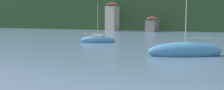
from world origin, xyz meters
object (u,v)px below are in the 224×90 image
(shore_building_west, at_px, (112,17))
(sailboat_far_2, at_px, (98,40))
(shore_building_westcentral, at_px, (152,24))
(sailboat_mid_4, at_px, (185,51))

(shore_building_west, xyz_separation_m, sailboat_far_2, (19.57, -42.96, -4.75))
(shore_building_westcentral, distance_m, sailboat_far_2, 43.76)
(shore_building_west, height_order, sailboat_mid_4, shore_building_west)
(shore_building_west, distance_m, sailboat_far_2, 47.44)
(sailboat_far_2, bearing_deg, shore_building_westcentral, 76.19)
(sailboat_far_2, distance_m, sailboat_mid_4, 18.80)
(shore_building_westcentral, xyz_separation_m, sailboat_mid_4, (21.09, -52.67, -2.16))
(shore_building_westcentral, height_order, sailboat_mid_4, sailboat_mid_4)
(shore_building_west, relative_size, sailboat_mid_4, 1.20)
(shore_building_westcentral, relative_size, sailboat_far_2, 0.77)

